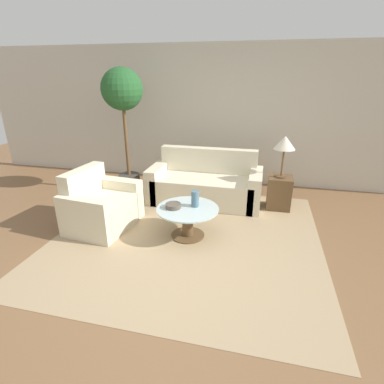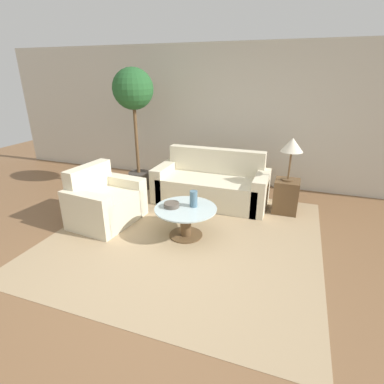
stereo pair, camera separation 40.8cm
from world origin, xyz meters
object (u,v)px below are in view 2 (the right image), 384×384
sofa_main (212,185)px  coffee_table (186,218)px  table_lamp (292,146)px  armchair (104,203)px  bowl (172,205)px  vase (194,199)px  potted_plant (134,102)px

sofa_main → coffee_table: size_ratio=2.27×
coffee_table → table_lamp: table_lamp is taller
sofa_main → table_lamp: 1.45m
armchair → table_lamp: size_ratio=1.61×
bowl → armchair: bearing=177.4°
armchair → coffee_table: armchair is taller
table_lamp → vase: size_ratio=3.02×
sofa_main → table_lamp: table_lamp is taller
potted_plant → vase: (1.56, -1.31, -1.09)m
sofa_main → armchair: (-1.30, -1.27, -0.00)m
table_lamp → armchair: bearing=-153.8°
sofa_main → armchair: sofa_main is taller
table_lamp → vase: (-1.14, -1.17, -0.54)m
coffee_table → table_lamp: 1.92m
armchair → bowl: size_ratio=5.19×
coffee_table → table_lamp: (1.22, 1.25, 0.80)m
table_lamp → sofa_main: bearing=178.7°
coffee_table → potted_plant: potted_plant is taller
table_lamp → coffee_table: bearing=-134.2°
coffee_table → vase: bearing=44.7°
armchair → bowl: 1.13m
vase → bowl: 0.30m
potted_plant → vase: potted_plant is taller
sofa_main → table_lamp: size_ratio=2.84×
armchair → bowl: bearing=-86.6°
potted_plant → vase: 2.31m
sofa_main → bowl: (-0.18, -1.32, 0.16)m
armchair → coffee_table: bearing=-84.6°
bowl → vase: bearing=23.8°
potted_plant → coffee_table: bearing=-43.2°
sofa_main → potted_plant: size_ratio=0.86×
sofa_main → coffee_table: 1.28m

